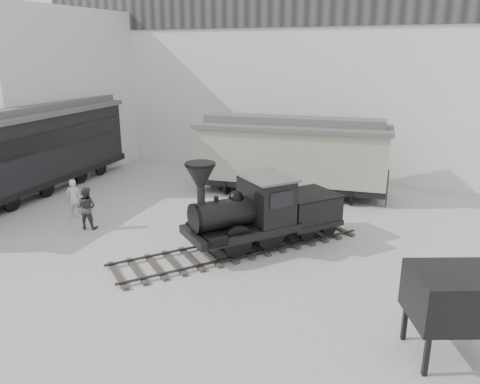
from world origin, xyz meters
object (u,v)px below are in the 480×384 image
at_px(boxcar, 291,154).
at_px(coal_hopper, 455,303).
at_px(locomotive, 258,215).
at_px(visitor_a, 74,198).
at_px(passenger_coach, 13,152).
at_px(visitor_b, 86,208).

height_order(boxcar, coal_hopper, boxcar).
distance_m(locomotive, visitor_a, 8.32).
xyz_separation_m(locomotive, boxcar, (-0.93, 6.72, 0.78)).
height_order(boxcar, visitor_a, boxcar).
xyz_separation_m(boxcar, passenger_coach, (-11.78, -5.96, 0.23)).
height_order(passenger_coach, visitor_b, passenger_coach).
relative_size(boxcar, visitor_a, 5.76).
bearing_deg(boxcar, visitor_b, -135.25).
height_order(visitor_a, visitor_b, visitor_b).
xyz_separation_m(passenger_coach, visitor_b, (5.80, -1.84, -1.37)).
bearing_deg(visitor_a, locomotive, 151.87).
xyz_separation_m(boxcar, visitor_b, (-5.98, -7.80, -1.13)).
xyz_separation_m(visitor_b, coal_hopper, (13.34, -3.09, 0.54)).
bearing_deg(coal_hopper, passenger_coach, 140.95).
bearing_deg(locomotive, visitor_a, -140.30).
bearing_deg(visitor_b, boxcar, -142.74).
xyz_separation_m(passenger_coach, coal_hopper, (19.14, -4.93, -0.83)).
bearing_deg(visitor_a, visitor_b, 119.49).
bearing_deg(coal_hopper, locomotive, 122.47).
height_order(visitor_b, coal_hopper, coal_hopper).
height_order(boxcar, visitor_b, boxcar).
distance_m(locomotive, visitor_b, 7.00).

